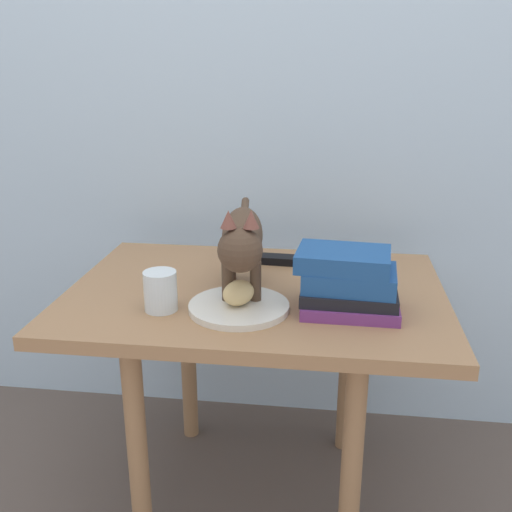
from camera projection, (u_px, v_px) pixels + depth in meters
The scene contains 9 objects.
ground_plane at pixel (256, 492), 1.53m from camera, with size 6.00×6.00×0.00m, color brown.
back_panel at pixel (276, 50), 1.57m from camera, with size 4.00×0.04×2.20m, color silver.
side_table at pixel (256, 319), 1.37m from camera, with size 0.86×0.61×0.57m.
plate at pixel (239, 307), 1.23m from camera, with size 0.21×0.21×0.01m, color silver.
bread_roll at pixel (239, 293), 1.22m from camera, with size 0.08×0.06×0.05m, color #E0BC7A.
cat at pixel (242, 239), 1.26m from camera, with size 0.12×0.48×0.23m.
book_stack at pixel (348, 282), 1.21m from camera, with size 0.22×0.16×0.13m.
candle_jar at pixel (161, 293), 1.22m from camera, with size 0.07×0.07×0.08m.
tv_remote at pixel (277, 260), 1.51m from camera, with size 0.15×0.04×0.02m, color black.
Camera 1 is at (0.16, -1.23, 1.08)m, focal length 40.86 mm.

